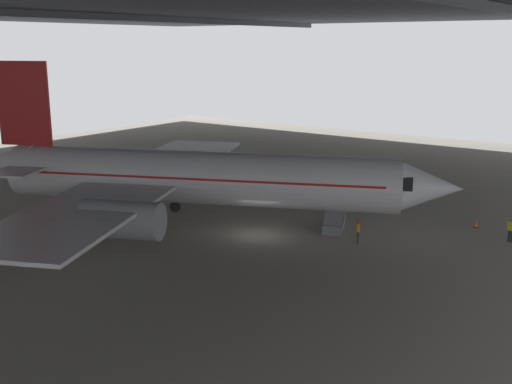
{
  "coord_description": "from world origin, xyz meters",
  "views": [
    {
      "loc": [
        -36.15,
        -25.55,
        13.94
      ],
      "look_at": [
        1.46,
        1.34,
        2.72
      ],
      "focal_mm": 43.25,
      "sensor_mm": 36.0,
      "label": 1
    }
  ],
  "objects": [
    {
      "name": "ground_plane",
      "position": [
        0.0,
        0.0,
        0.0
      ],
      "size": [
        110.0,
        110.0,
        0.0
      ],
      "primitive_type": "plane",
      "color": "gray"
    },
    {
      "name": "crew_worker_by_stairs",
      "position": [
        2.12,
        -7.11,
        1.02
      ],
      "size": [
        0.52,
        0.33,
        1.77
      ],
      "color": "#232838",
      "rests_on": "ground_plane"
    },
    {
      "name": "boarding_stairs",
      "position": [
        4.53,
        -3.89,
        0.75
      ],
      "size": [
        4.61,
        3.07,
        4.88
      ],
      "color": "slate",
      "rests_on": "ground_plane"
    },
    {
      "name": "baggage_tug",
      "position": [
        -0.14,
        17.8,
        0.53
      ],
      "size": [
        1.41,
        2.27,
        0.9
      ],
      "color": "yellow",
      "rests_on": "ground_plane"
    },
    {
      "name": "crew_worker_near_nose",
      "position": [
        8.74,
        -15.85,
        1.01
      ],
      "size": [
        0.28,
        0.54,
        1.75
      ],
      "color": "#232838",
      "rests_on": "ground_plane"
    },
    {
      "name": "traffic_cone_orange",
      "position": [
        11.06,
        -12.79,
        0.29
      ],
      "size": [
        0.36,
        0.36,
        0.6
      ],
      "color": "black",
      "rests_on": "ground_plane"
    },
    {
      "name": "airplane_main",
      "position": [
        -0.64,
        6.07,
        3.65
      ],
      "size": [
        38.58,
        38.54,
        12.54
      ],
      "color": "white",
      "rests_on": "ground_plane"
    }
  ]
}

